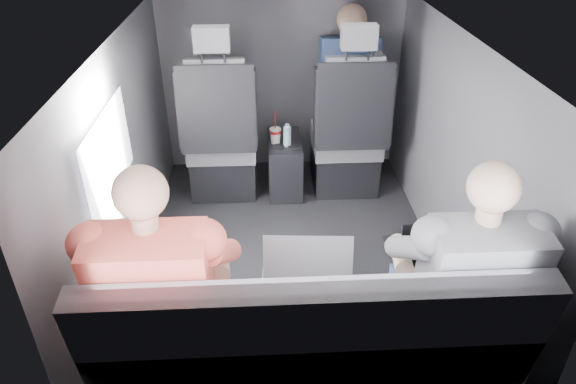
{
  "coord_description": "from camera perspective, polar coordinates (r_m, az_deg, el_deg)",
  "views": [
    {
      "loc": [
        -0.16,
        -2.49,
        2.0
      ],
      "look_at": [
        -0.03,
        -0.05,
        0.52
      ],
      "focal_mm": 32.0,
      "sensor_mm": 36.0,
      "label": 1
    }
  ],
  "objects": [
    {
      "name": "floor",
      "position": [
        3.2,
        0.4,
        -7.55
      ],
      "size": [
        2.6,
        2.6,
        0.0
      ],
      "primitive_type": "plane",
      "color": "black",
      "rests_on": "ground"
    },
    {
      "name": "ceiling",
      "position": [
        2.58,
        0.52,
        16.55
      ],
      "size": [
        2.6,
        2.6,
        0.0
      ],
      "primitive_type": "plane",
      "rotation": [
        3.14,
        0.0,
        0.0
      ],
      "color": "#B2B2AD",
      "rests_on": "panel_back"
    },
    {
      "name": "panel_left",
      "position": [
        2.92,
        -17.49,
        2.59
      ],
      "size": [
        0.02,
        2.6,
        1.35
      ],
      "primitive_type": "cube",
      "color": "#56565B",
      "rests_on": "floor"
    },
    {
      "name": "panel_right",
      "position": [
        3.01,
        17.83,
        3.47
      ],
      "size": [
        0.02,
        2.6,
        1.35
      ],
      "primitive_type": "cube",
      "color": "#56565B",
      "rests_on": "floor"
    },
    {
      "name": "panel_front",
      "position": [
        4.02,
        -0.7,
        11.9
      ],
      "size": [
        1.8,
        0.02,
        1.35
      ],
      "primitive_type": "cube",
      "color": "#56565B",
      "rests_on": "floor"
    },
    {
      "name": "panel_back",
      "position": [
        1.79,
        3.11,
        -16.71
      ],
      "size": [
        1.8,
        0.02,
        1.35
      ],
      "primitive_type": "cube",
      "color": "#56565B",
      "rests_on": "floor"
    },
    {
      "name": "side_window",
      "position": [
        2.56,
        -19.23,
        3.81
      ],
      "size": [
        0.02,
        0.75,
        0.42
      ],
      "primitive_type": "cube",
      "color": "white",
      "rests_on": "panel_left"
    },
    {
      "name": "seatbelt",
      "position": [
        3.44,
        7.4,
        10.45
      ],
      "size": [
        0.35,
        0.11,
        0.59
      ],
      "primitive_type": "cube",
      "rotation": [
        -0.14,
        0.49,
        0.0
      ],
      "color": "black",
      "rests_on": "front_seat_right"
    },
    {
      "name": "front_seat_left",
      "position": [
        3.71,
        -7.36,
        5.32
      ],
      "size": [
        0.52,
        0.58,
        1.26
      ],
      "color": "black",
      "rests_on": "floor"
    },
    {
      "name": "front_seat_right",
      "position": [
        3.75,
        6.56,
        5.66
      ],
      "size": [
        0.52,
        0.58,
        1.26
      ],
      "color": "black",
      "rests_on": "floor"
    },
    {
      "name": "center_console",
      "position": [
        3.83,
        -0.38,
        3.09
      ],
      "size": [
        0.24,
        0.48,
        0.41
      ],
      "color": "black",
      "rests_on": "floor"
    },
    {
      "name": "rear_bench",
      "position": [
        2.22,
        2.18,
        -18.52
      ],
      "size": [
        1.6,
        0.57,
        0.92
      ],
      "color": "slate",
      "rests_on": "floor"
    },
    {
      "name": "soda_cup",
      "position": [
        3.67,
        -1.41,
        6.35
      ],
      "size": [
        0.08,
        0.08,
        0.24
      ],
      "color": "white",
      "rests_on": "center_console"
    },
    {
      "name": "water_bottle",
      "position": [
        3.62,
        -0.09,
        6.26
      ],
      "size": [
        0.06,
        0.06,
        0.16
      ],
      "color": "#ABCAE8",
      "rests_on": "center_console"
    },
    {
      "name": "laptop_white",
      "position": [
        2.21,
        -12.86,
        -7.95
      ],
      "size": [
        0.39,
        0.37,
        0.27
      ],
      "color": "silver",
      "rests_on": "passenger_rear_left"
    },
    {
      "name": "laptop_silver",
      "position": [
        2.16,
        1.95,
        -8.06
      ],
      "size": [
        0.37,
        0.33,
        0.25
      ],
      "color": "#BABABF",
      "rests_on": "rear_bench"
    },
    {
      "name": "laptop_black",
      "position": [
        2.32,
        15.84,
        -6.25
      ],
      "size": [
        0.37,
        0.34,
        0.25
      ],
      "color": "black",
      "rests_on": "passenger_rear_right"
    },
    {
      "name": "passenger_rear_left",
      "position": [
        2.08,
        -13.47,
        -10.82
      ],
      "size": [
        0.52,
        0.63,
        1.24
      ],
      "color": "#2D2D31",
      "rests_on": "rear_bench"
    },
    {
      "name": "passenger_rear_right",
      "position": [
        2.19,
        18.29,
        -9.6
      ],
      "size": [
        0.5,
        0.62,
        1.22
      ],
      "color": "navy",
      "rests_on": "rear_bench"
    },
    {
      "name": "passenger_front_right",
      "position": [
        3.85,
        6.69,
        12.13
      ],
      "size": [
        0.42,
        0.42,
        0.87
      ],
      "color": "navy",
      "rests_on": "front_seat_right"
    }
  ]
}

